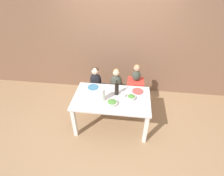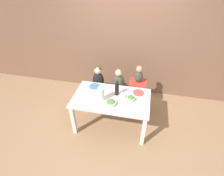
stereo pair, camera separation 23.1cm
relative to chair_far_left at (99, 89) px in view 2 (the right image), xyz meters
name	(u,v)px [view 2 (the right image)]	position (x,y,z in m)	size (l,w,h in m)	color
ground_plane	(111,124)	(0.44, -0.63, -0.39)	(14.00, 14.00, 0.00)	#9E7A56
wall_back	(123,40)	(0.44, 0.68, 0.96)	(10.00, 0.06, 2.70)	brown
dining_table	(111,102)	(0.44, -0.63, 0.23)	(1.46, 0.85, 0.72)	silver
chair_far_left	(99,89)	(0.00, 0.00, 0.00)	(0.42, 0.37, 0.47)	silver
chair_far_center	(118,92)	(0.46, 0.00, 0.00)	(0.42, 0.37, 0.47)	silver
chair_right_highchair	(137,88)	(0.88, 0.00, 0.17)	(0.36, 0.31, 0.73)	silver
person_child_left	(98,77)	(0.00, 0.00, 0.33)	(0.25, 0.19, 0.51)	black
person_child_center	(119,80)	(0.46, 0.00, 0.33)	(0.25, 0.19, 0.51)	#3D4238
person_baby_right	(139,73)	(0.88, 0.00, 0.54)	(0.18, 0.14, 0.38)	#3D4238
wine_bottle	(117,89)	(0.52, -0.52, 0.46)	(0.08, 0.08, 0.32)	black
paper_towel_roll	(101,94)	(0.27, -0.73, 0.47)	(0.12, 0.12, 0.27)	white
wine_glass_near	(122,94)	(0.64, -0.63, 0.45)	(0.07, 0.07, 0.16)	white
salad_bowl_large	(111,103)	(0.47, -0.82, 0.37)	(0.19, 0.19, 0.08)	silver
salad_bowl_small	(131,98)	(0.80, -0.63, 0.37)	(0.16, 0.16, 0.08)	silver
dinner_plate_front_left	(85,100)	(-0.02, -0.82, 0.34)	(0.22, 0.22, 0.01)	silver
dinner_plate_back_left	(94,86)	(0.02, -0.35, 0.34)	(0.22, 0.22, 0.01)	teal
dinner_plate_back_right	(138,93)	(0.93, -0.38, 0.34)	(0.22, 0.22, 0.01)	#D14C47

